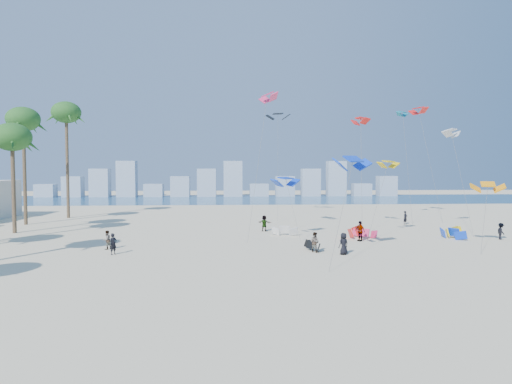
{
  "coord_description": "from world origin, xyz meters",
  "views": [
    {
      "loc": [
        0.67,
        -23.71,
        6.58
      ],
      "look_at": [
        3.0,
        16.0,
        4.5
      ],
      "focal_mm": 31.26,
      "sensor_mm": 36.0,
      "label": 1
    }
  ],
  "objects": [
    {
      "name": "flying_kites",
      "position": [
        14.31,
        23.24,
        10.61
      ],
      "size": [
        24.38,
        34.8,
        15.24
      ],
      "color": "blue",
      "rests_on": "ground"
    },
    {
      "name": "kitesurfer_mid",
      "position": [
        7.34,
        10.85,
        0.8
      ],
      "size": [
        0.97,
        0.97,
        1.59
      ],
      "primitive_type": "imported",
      "rotation": [
        0.0,
        0.0,
        2.35
      ],
      "color": "gray",
      "rests_on": "ground"
    },
    {
      "name": "kitesurfers_far",
      "position": [
        9.87,
        17.22,
        0.83
      ],
      "size": [
        35.95,
        18.61,
        1.84
      ],
      "color": "black",
      "rests_on": "ground"
    },
    {
      "name": "grounded_kites",
      "position": [
        14.87,
        17.26,
        0.45
      ],
      "size": [
        19.3,
        10.49,
        0.99
      ],
      "color": "black",
      "rests_on": "ground"
    },
    {
      "name": "ground",
      "position": [
        0.0,
        0.0,
        0.0
      ],
      "size": [
        220.0,
        220.0,
        0.0
      ],
      "primitive_type": "plane",
      "color": "beige",
      "rests_on": "ground"
    },
    {
      "name": "distant_skyline",
      "position": [
        -1.19,
        82.0,
        3.09
      ],
      "size": [
        85.0,
        3.0,
        8.4
      ],
      "color": "#9EADBF",
      "rests_on": "ground"
    },
    {
      "name": "ocean",
      "position": [
        0.0,
        72.0,
        0.01
      ],
      "size": [
        220.0,
        220.0,
        0.0
      ],
      "primitive_type": "plane",
      "color": "navy",
      "rests_on": "ground"
    },
    {
      "name": "kitesurfer_near",
      "position": [
        -8.27,
        10.71,
        0.82
      ],
      "size": [
        0.67,
        0.71,
        1.64
      ],
      "primitive_type": "imported",
      "rotation": [
        0.0,
        0.0,
        0.94
      ],
      "color": "black",
      "rests_on": "ground"
    }
  ]
}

